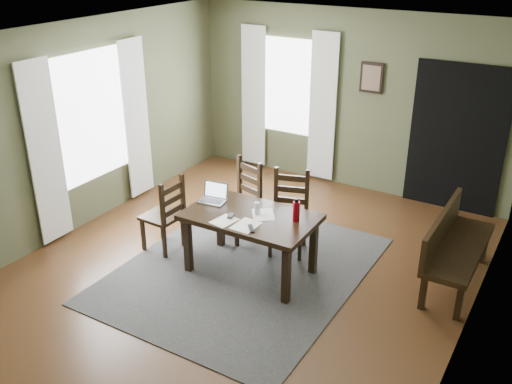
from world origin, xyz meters
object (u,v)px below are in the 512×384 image
Objects in this scene: laptop at (214,196)px; chair_end at (165,215)px; dining_table at (250,222)px; bench at (453,243)px; water_bottle at (296,211)px; chair_back_right at (289,213)px; chair_back_left at (241,201)px.

chair_end is at bearing -169.54° from laptop.
laptop reaches higher than dining_table.
laptop is at bearing 111.54° from chair_end.
dining_table is 2.27m from bench.
dining_table is 0.57m from water_bottle.
chair_end is 0.71m from laptop.
chair_back_right is 3.84× the size of water_bottle.
bench is 2.77m from laptop.
chair_back_right reaches higher than chair_end.
bench is at bearing 110.85° from chair_end.
water_bottle is at bearing -11.75° from chair_back_left.
chair_back_left reaches higher than bench.
chair_back_right is (1.31, 0.78, 0.02)m from chair_end.
chair_back_right is at bearing 30.72° from laptop.
water_bottle is (1.68, 0.23, 0.39)m from chair_end.
dining_table is at bearing -34.87° from chair_back_left.
water_bottle reaches higher than laptop.
laptop is (-0.57, 0.11, 0.15)m from dining_table.
water_bottle is (1.08, 0.02, 0.07)m from laptop.
chair_end reaches higher than laptop.
laptop is at bearing -74.54° from chair_back_left.
chair_back_left is at bearing 128.25° from dining_table.
chair_end is 0.96× the size of chair_back_left.
dining_table is at bearing -165.52° from water_bottle.
chair_back_right is 3.03× the size of laptop.
chair_back_left is at bearing 161.19° from chair_back_right.
chair_back_left is 1.27m from water_bottle.
water_bottle is at bearing -7.39° from laptop.
chair_end is 3.67× the size of water_bottle.
chair_back_left is 0.66m from laptop.
bench is (2.61, 0.27, 0.01)m from chair_back_left.
dining_table is 0.91m from chair_back_left.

